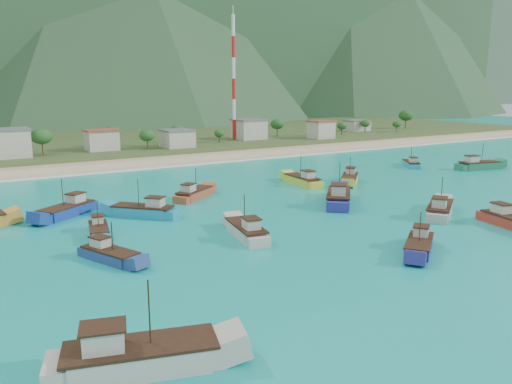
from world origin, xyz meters
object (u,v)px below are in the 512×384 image
boat_7 (138,359)px  boat_9 (194,195)px  boat_20 (419,246)px  boat_21 (411,164)px  boat_13 (350,179)px  boat_26 (440,211)px  boat_27 (246,232)px  boat_15 (144,212)px  radio_tower (234,79)px  boat_22 (303,181)px  boat_3 (510,222)px  boat_5 (99,231)px  boat_14 (110,256)px  boat_8 (339,198)px  boat_19 (478,166)px  boat_4 (68,211)px

boat_7 → boat_9: 58.26m
boat_7 → boat_20: (39.24, 7.70, -0.30)m
boat_21 → boat_13: bearing=-127.8°
boat_26 → boat_27: boat_26 is taller
boat_9 → boat_13: (35.53, -3.58, 0.01)m
boat_13 → boat_15: size_ratio=0.94×
radio_tower → boat_13: radio_tower is taller
boat_9 → boat_22: boat_22 is taller
boat_27 → boat_15: bearing=125.6°
boat_27 → boat_7: bearing=-122.9°
boat_21 → boat_27: 75.59m
boat_3 → boat_27: 39.55m
radio_tower → boat_3: 123.11m
boat_5 → boat_26: size_ratio=0.77×
radio_tower → boat_15: (-64.27, -84.79, -22.73)m
boat_9 → boat_3: bearing=1.0°
radio_tower → boat_27: bearing=-118.5°
boat_14 → boat_8: bearing=168.1°
boat_15 → boat_7: bearing=-153.6°
boat_9 → boat_13: size_ratio=1.05×
boat_5 → boat_7: (-6.69, -36.62, 0.45)m
boat_21 → boat_27: (-68.84, -31.22, 0.15)m
boat_14 → boat_19: 100.71m
boat_27 → boat_4: bearing=137.4°
boat_14 → boat_22: 55.16m
boat_8 → boat_15: size_ratio=1.19×
boat_3 → boat_9: (-31.75, 42.77, -0.03)m
boat_20 → boat_22: bearing=-53.8°
boat_4 → boat_26: bearing=-157.8°
boat_4 → boat_22: (48.29, 1.09, 0.00)m
boat_20 → boat_26: bearing=-94.2°
boat_4 → boat_5: (1.44, -13.34, -0.30)m
boat_5 → boat_20: 43.54m
radio_tower → boat_13: size_ratio=4.56×
boat_5 → boat_27: bearing=156.6°
boat_20 → boat_27: bearing=6.9°
boat_26 → boat_21: bearing=102.6°
boat_4 → boat_27: 31.47m
boat_15 → boat_3: bearing=-81.6°
radio_tower → boat_7: bearing=-122.0°
boat_4 → boat_15: size_ratio=1.06×
radio_tower → boat_8: 102.10m
boat_7 → boat_8: (48.06, 33.20, 0.06)m
boat_22 → boat_15: bearing=-163.3°
boat_13 → boat_4: bearing=44.2°
boat_9 → boat_20: bearing=-21.2°
radio_tower → boat_9: radio_tower is taller
radio_tower → boat_20: 128.61m
boat_19 → boat_22: size_ratio=1.10×
boat_14 → boat_19: size_ratio=0.75×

